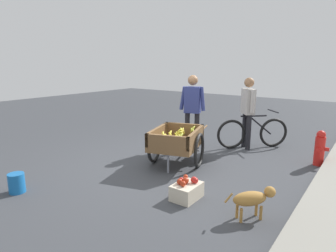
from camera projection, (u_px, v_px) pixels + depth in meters
The scene contains 9 objects.
ground_plane at pixel (162, 165), 5.52m from camera, with size 24.00×24.00×0.00m, color #3D3F44.
fruit_cart at pixel (177, 142), 5.47m from camera, with size 1.80×1.20×0.72m.
vendor_person at pixel (192, 105), 6.41m from camera, with size 0.29×0.58×1.63m.
bicycle at pixel (253, 132), 6.57m from camera, with size 1.20×1.23×0.85m.
cyclist_person at pixel (248, 107), 6.42m from camera, with size 0.39×0.40×1.58m.
dog at pixel (253, 198), 3.57m from camera, with size 0.54×0.47×0.40m.
fire_hydrant at pixel (320, 148), 5.44m from camera, with size 0.25×0.25×0.67m.
plastic_bucket at pixel (17, 183), 4.33m from camera, with size 0.23×0.23×0.29m, color #1966B2.
mixed_fruit_crate at pixel (187, 190), 4.13m from camera, with size 0.44×0.32×0.31m.
Camera 1 is at (4.17, 3.16, 1.90)m, focal length 31.26 mm.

